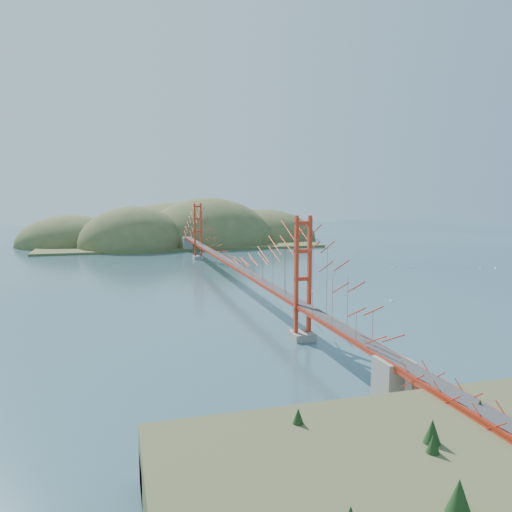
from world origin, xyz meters
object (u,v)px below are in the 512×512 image
object	(u,v)px
fort	(415,410)
sailboat_1	(392,267)
bridge	(230,238)
sailboat_0	(312,291)

from	to	relation	value
fort	sailboat_1	world-z (taller)	fort
bridge	sailboat_0	world-z (taller)	bridge
sailboat_0	fort	bearing A→B (deg)	-103.30
fort	bridge	bearing A→B (deg)	90.48
bridge	sailboat_0	size ratio (longest dim) A/B	153.04
bridge	sailboat_1	xyz separation A→B (m)	(32.65, 7.98, -6.87)
fort	sailboat_1	bearing A→B (deg)	60.05
bridge	fort	world-z (taller)	bridge
fort	sailboat_0	size ratio (longest dim) A/B	6.00
fort	sailboat_0	bearing A→B (deg)	76.70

